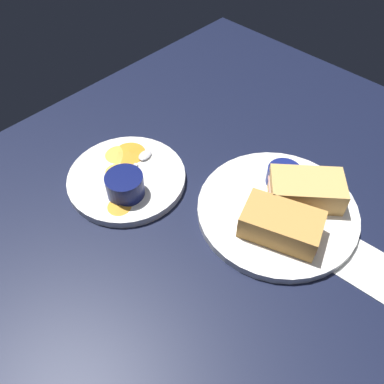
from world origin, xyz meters
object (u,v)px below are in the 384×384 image
sandwich_half_near (281,224)px  ramekin_dark_sauce (284,175)px  ramekin_light_gravy (125,185)px  spoon_by_gravy_ramekin (141,159)px  spoon_by_dark_ramekin (283,202)px  plate_chips_companion (127,178)px  sandwich_half_far (306,190)px  plate_sandwich_main (277,210)px

sandwich_half_near → ramekin_dark_sauce: 12.03cm
ramekin_light_gravy → spoon_by_gravy_ramekin: 9.04cm
ramekin_dark_sauce → spoon_by_dark_ramekin: (-3.10, 4.20, -1.46)cm
ramekin_light_gravy → plate_chips_companion: bearing=-39.8°
sandwich_half_far → ramekin_light_gravy: size_ratio=2.12×
ramekin_light_gravy → sandwich_half_near: bearing=-154.5°
plate_chips_companion → spoon_by_gravy_ramekin: bearing=-77.8°
ramekin_dark_sauce → spoon_by_gravy_ramekin: 28.01cm
sandwich_half_near → plate_chips_companion: size_ratio=0.65×
sandwich_half_near → ramekin_light_gravy: bearing=25.5°
plate_sandwich_main → ramekin_dark_sauce: bearing=-61.2°
ramekin_dark_sauce → sandwich_half_far: bearing=173.3°
plate_sandwich_main → sandwich_half_far: bearing=-112.2°
sandwich_half_far → plate_chips_companion: 33.91cm
ramekin_light_gravy → sandwich_half_far: bearing=-138.4°
ramekin_dark_sauce → ramekin_light_gravy: ramekin_light_gravy is taller
sandwich_half_near → ramekin_light_gravy: (25.84, 12.30, -0.09)cm
sandwich_half_near → ramekin_dark_sauce: bearing=-57.0°
sandwich_half_near → ramekin_dark_sauce: (6.54, -10.08, -0.58)cm
plate_sandwich_main → sandwich_half_far: sandwich_half_far is taller
ramekin_light_gravy → spoon_by_gravy_ramekin: size_ratio=0.70×
ramekin_dark_sauce → ramekin_light_gravy: bearing=49.2°
sandwich_half_near → spoon_by_gravy_ramekin: sandwich_half_near is taller
sandwich_half_far → plate_chips_companion: bearing=34.1°
ramekin_light_gravy → plate_sandwich_main: bearing=-143.4°
ramekin_light_gravy → spoon_by_dark_ramekin: bearing=-140.9°
plate_sandwich_main → spoon_by_dark_ramekin: 1.92cm
sandwich_half_far → spoon_by_dark_ramekin: sandwich_half_far is taller
plate_sandwich_main → sandwich_half_near: size_ratio=1.96×
spoon_by_dark_ramekin → plate_chips_companion: (25.83, 15.32, -1.16)cm
ramekin_dark_sauce → spoon_by_gravy_ramekin: size_ratio=0.64×
plate_sandwich_main → sandwich_half_near: 6.38cm
plate_sandwich_main → spoon_by_dark_ramekin: spoon_by_dark_ramekin is taller
sandwich_half_far → spoon_by_gravy_ramekin: (28.99, 14.15, -2.04)cm
plate_sandwich_main → ramekin_light_gravy: ramekin_light_gravy is taller
sandwich_half_near → sandwich_half_far: same height
plate_sandwich_main → spoon_by_dark_ramekin: (0.05, -1.52, 1.16)cm
sandwich_half_far → ramekin_light_gravy: (24.53, 21.77, -0.09)cm
plate_sandwich_main → spoon_by_gravy_ramekin: spoon_by_gravy_ramekin is taller
plate_chips_companion → spoon_by_gravy_ramekin: 5.01cm
plate_chips_companion → ramekin_light_gravy: bearing=140.2°
sandwich_half_near → spoon_by_dark_ramekin: bearing=-59.7°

